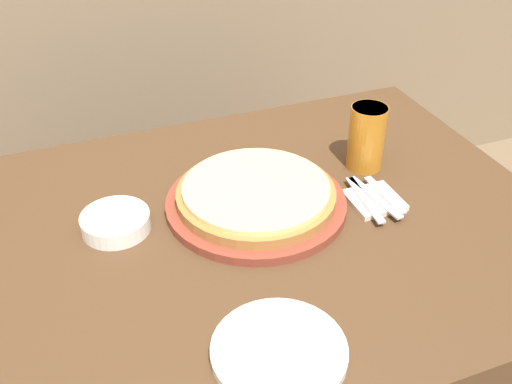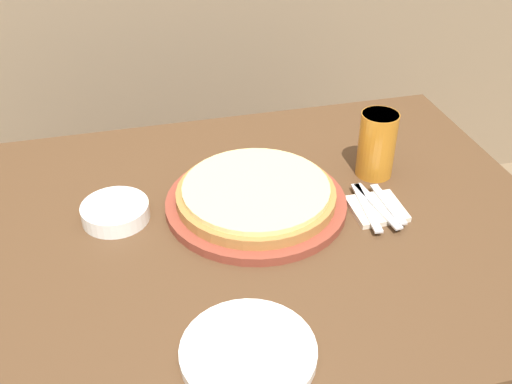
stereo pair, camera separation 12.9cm
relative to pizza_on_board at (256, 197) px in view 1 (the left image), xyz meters
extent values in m
cube|color=#4C331E|center=(-0.06, -0.06, -0.38)|extent=(1.37, 0.97, 0.70)
cylinder|color=brown|center=(0.00, 0.00, -0.02)|extent=(0.39, 0.39, 0.02)
cylinder|color=#A87038|center=(0.00, 0.00, 0.01)|extent=(0.35, 0.35, 0.02)
cylinder|color=#EAD184|center=(0.00, 0.00, 0.02)|extent=(0.32, 0.32, 0.01)
cylinder|color=#B7701E|center=(0.30, 0.06, 0.05)|extent=(0.09, 0.09, 0.16)
cylinder|color=white|center=(0.30, 0.06, 0.12)|extent=(0.08, 0.08, 0.02)
cylinder|color=white|center=(-0.11, -0.40, -0.02)|extent=(0.22, 0.22, 0.02)
cylinder|color=white|center=(-0.30, 0.03, -0.01)|extent=(0.14, 0.14, 0.04)
cube|color=beige|center=(0.25, -0.08, -0.02)|extent=(0.11, 0.11, 0.01)
cube|color=silver|center=(0.23, -0.08, -0.01)|extent=(0.03, 0.18, 0.00)
cube|color=silver|center=(0.25, -0.08, -0.01)|extent=(0.04, 0.18, 0.00)
cube|color=silver|center=(0.28, -0.08, -0.01)|extent=(0.02, 0.15, 0.00)
camera|label=1|loc=(-0.38, -0.99, 0.75)|focal=42.00mm
camera|label=2|loc=(-0.26, -1.03, 0.75)|focal=42.00mm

